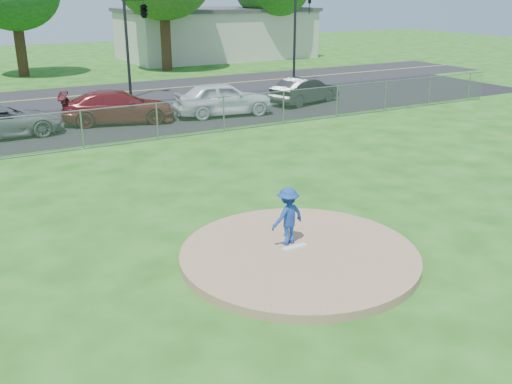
% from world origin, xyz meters
% --- Properties ---
extents(ground, '(120.00, 120.00, 0.00)m').
position_xyz_m(ground, '(0.00, 10.00, 0.00)').
color(ground, '#1A5312').
rests_on(ground, ground).
extents(pitchers_mound, '(5.40, 5.40, 0.20)m').
position_xyz_m(pitchers_mound, '(0.00, 0.00, 0.10)').
color(pitchers_mound, '#987353').
rests_on(pitchers_mound, ground).
extents(pitching_rubber, '(0.60, 0.15, 0.04)m').
position_xyz_m(pitching_rubber, '(0.00, 0.20, 0.22)').
color(pitching_rubber, white).
rests_on(pitching_rubber, pitchers_mound).
extents(chain_link_fence, '(40.00, 0.06, 1.50)m').
position_xyz_m(chain_link_fence, '(0.00, 12.00, 0.75)').
color(chain_link_fence, gray).
rests_on(chain_link_fence, ground).
extents(parking_lot, '(50.00, 8.00, 0.01)m').
position_xyz_m(parking_lot, '(0.00, 16.50, 0.01)').
color(parking_lot, black).
rests_on(parking_lot, ground).
extents(street, '(60.00, 7.00, 0.01)m').
position_xyz_m(street, '(0.00, 24.00, 0.00)').
color(street, black).
rests_on(street, ground).
extents(commercial_building, '(16.40, 9.40, 4.30)m').
position_xyz_m(commercial_building, '(16.00, 38.00, 2.16)').
color(commercial_building, '#BCB4A0').
rests_on(commercial_building, ground).
extents(traffic_signal_center, '(1.42, 2.48, 5.60)m').
position_xyz_m(traffic_signal_center, '(3.97, 22.00, 4.61)').
color(traffic_signal_center, black).
rests_on(traffic_signal_center, ground).
extents(traffic_signal_right, '(1.28, 0.20, 5.60)m').
position_xyz_m(traffic_signal_right, '(14.24, 22.00, 3.36)').
color(traffic_signal_right, black).
rests_on(traffic_signal_right, ground).
extents(pitcher, '(0.96, 0.66, 1.36)m').
position_xyz_m(pitcher, '(-0.01, 0.50, 0.88)').
color(pitcher, '#1B3F96').
rests_on(pitcher, pitchers_mound).
extents(parked_car_gray, '(4.67, 2.27, 1.28)m').
position_xyz_m(parked_car_gray, '(-4.38, 15.55, 0.65)').
color(parked_car_gray, slate).
rests_on(parked_car_gray, parking_lot).
extents(parked_car_darkred, '(5.43, 3.33, 1.47)m').
position_xyz_m(parked_car_darkred, '(0.53, 15.88, 0.74)').
color(parked_car_darkred, maroon).
rests_on(parked_car_darkred, parking_lot).
extents(parked_car_pearl, '(4.99, 2.59, 1.62)m').
position_xyz_m(parked_car_pearl, '(5.45, 15.04, 0.82)').
color(parked_car_pearl, silver).
rests_on(parked_car_pearl, parking_lot).
extents(parked_car_charcoal, '(4.41, 2.53, 1.37)m').
position_xyz_m(parked_car_charcoal, '(10.65, 15.68, 0.70)').
color(parked_car_charcoal, '#28272A').
rests_on(parked_car_charcoal, parking_lot).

